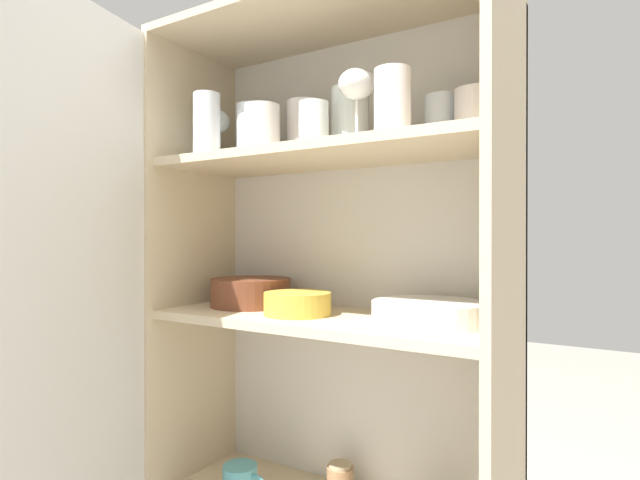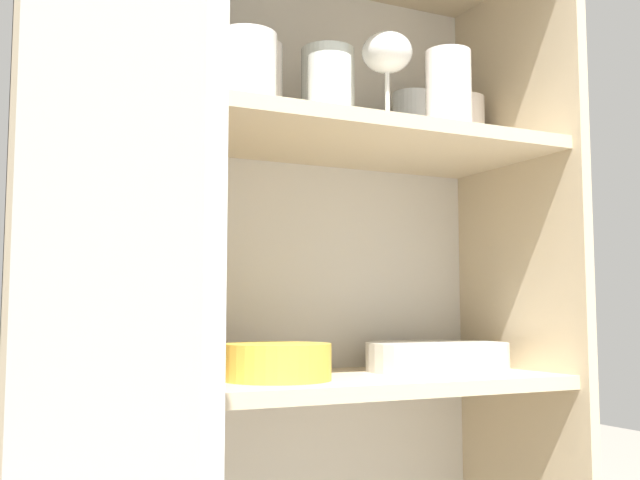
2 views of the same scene
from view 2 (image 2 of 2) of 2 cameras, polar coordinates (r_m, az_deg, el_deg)
The scene contains 20 objects.
cupboard_back_panel at distance 1.23m, azimuth -4.21°, elevation -12.60°, with size 0.79×0.02×1.42m, color silver.
cupboard_side_left at distance 1.00m, azimuth -22.52°, elevation -13.91°, with size 0.02×0.33×1.42m, color #CCB793.
cupboard_side_right at distance 1.30m, azimuth 14.95°, elevation -12.06°, with size 0.02×0.33×1.42m, color #CCB793.
shelf_board_middle at distance 1.08m, azimuth -1.16°, elevation -10.97°, with size 0.75×0.29×0.02m, color beige.
shelf_board_upper at distance 1.11m, azimuth -1.12°, elevation 7.87°, with size 0.75×0.29×0.02m, color beige.
tumbler_glass_0 at distance 1.32m, azimuth 10.69°, elevation 8.46°, with size 0.08×0.08×0.10m.
tumbler_glass_1 at distance 1.13m, azimuth -5.00°, elevation 11.51°, with size 0.08×0.08×0.13m.
tumbler_glass_2 at distance 1.18m, azimuth 0.61°, elevation 11.09°, with size 0.08×0.08×0.14m.
tumbler_glass_3 at distance 1.16m, azimuth 9.77°, elevation 11.05°, with size 0.07×0.07×0.12m.
tumbler_glass_4 at distance 1.02m, azimuth -5.59°, elevation 12.61°, with size 0.08×0.08×0.10m.
tumbler_glass_5 at distance 0.97m, azimuth -13.41°, elevation 15.02°, with size 0.06×0.06×0.15m.
tumbler_glass_6 at distance 1.08m, azimuth 0.74°, elevation 11.37°, with size 0.06×0.06×0.09m.
tumbler_glass_7 at distance 1.31m, azimuth 7.08°, elevation 8.74°, with size 0.07×0.07×0.11m.
tumbler_glass_8 at distance 1.06m, azimuth -10.38°, elevation 12.72°, with size 0.08×0.08×0.13m.
wine_glass_0 at distance 1.14m, azimuth -15.69°, elevation 13.52°, with size 0.07×0.07×0.14m.
wine_glass_1 at distance 1.15m, azimuth 5.13°, elevation 13.71°, with size 0.08×0.08×0.15m.
wine_glass_2 at distance 1.04m, azimuth -16.45°, elevation 14.90°, with size 0.08×0.08×0.13m.
plate_stack_white at distance 1.21m, azimuth 8.88°, elevation -8.78°, with size 0.23×0.23×0.04m.
mixing_bowl_large at distance 1.04m, azimuth -13.65°, elevation -8.41°, with size 0.20×0.20×0.07m.
serving_bowl_small at distance 1.04m, azimuth -3.29°, elevation -9.10°, with size 0.15×0.15×0.05m.
Camera 2 is at (-0.45, -0.84, 0.86)m, focal length 42.00 mm.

